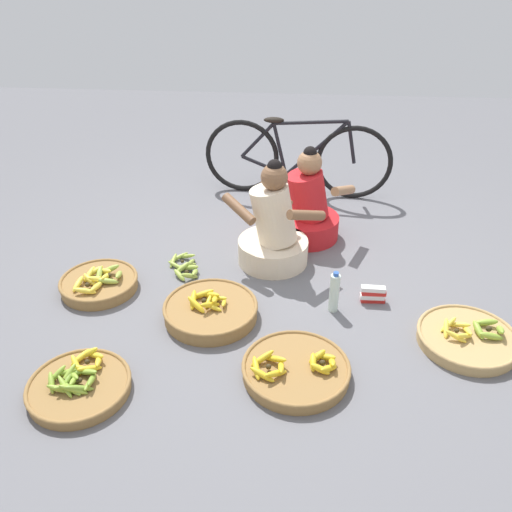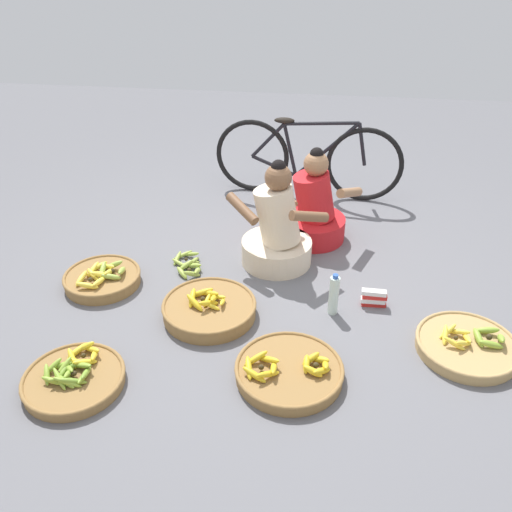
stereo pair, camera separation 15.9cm
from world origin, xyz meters
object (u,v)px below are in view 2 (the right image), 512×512
Objects in this scene: banana_basket_back_right at (467,345)px; vendor_woman_front at (277,232)px; packet_carton_stack at (374,298)px; banana_basket_mid_left at (74,378)px; vendor_woman_behind at (313,211)px; loose_bananas_near_bicycle at (188,265)px; banana_basket_front_left at (289,371)px; bicycle_leaning at (307,159)px; banana_basket_back_center at (102,278)px; banana_basket_back_left at (209,308)px; water_bottle at (334,295)px.

vendor_woman_front is at bearing 145.80° from banana_basket_back_right.
banana_basket_mid_left is at bearing -150.33° from packet_carton_stack.
banana_basket_mid_left reaches higher than packet_carton_stack.
vendor_woman_behind reaches higher than banana_basket_back_right.
packet_carton_stack reaches higher than loose_bananas_near_bicycle.
banana_basket_front_left is 3.64× the size of packet_carton_stack.
loose_bananas_near_bicycle is (-0.64, -0.17, -0.23)m from vendor_woman_front.
bicycle_leaning reaches higher than banana_basket_back_center.
banana_basket_back_right is (1.07, -2.03, -0.31)m from bicycle_leaning.
banana_basket_back_center is 1.87m from packet_carton_stack.
packet_carton_stack is at bearing 13.35° from banana_basket_back_left.
banana_basket_back_left is 0.60m from loose_bananas_near_bicycle.
banana_basket_back_center is (-1.43, -0.86, -0.19)m from vendor_woman_behind.
loose_bananas_near_bicycle is (-0.27, 0.53, -0.03)m from banana_basket_back_left.
banana_basket_back_center is at bearing 152.03° from banana_basket_front_left.
vendor_woman_front is at bearing 99.32° from banana_basket_front_left.
water_bottle is (0.18, -0.97, -0.10)m from vendor_woman_behind.
bicycle_leaning reaches higher than banana_basket_front_left.
vendor_woman_front reaches higher than packet_carton_stack.
bicycle_leaning is at bearing 108.30° from packet_carton_stack.
loose_bananas_near_bicycle is at bearing 129.20° from banana_basket_front_left.
banana_basket_front_left is at bearing -80.68° from vendor_woman_front.
banana_basket_mid_left is 1.28m from loose_bananas_near_bicycle.
packet_carton_stack is at bearing 29.67° from banana_basket_mid_left.
bicycle_leaning is 3.03× the size of banana_basket_mid_left.
vendor_woman_front reaches higher than loose_bananas_near_bicycle.
banana_basket_back_left reaches higher than banana_basket_front_left.
packet_carton_stack is (1.06, 0.25, 0.00)m from banana_basket_back_left.
vendor_woman_behind is 0.81m from bicycle_leaning.
banana_basket_back_right is at bearing -4.66° from banana_basket_back_left.
loose_bananas_near_bicycle is at bearing 168.05° from packet_carton_stack.
banana_basket_back_left is at bearing 175.34° from banana_basket_back_right.
vendor_woman_behind is 1.36× the size of banana_basket_mid_left.
vendor_woman_behind is 1.25× the size of banana_basket_back_left.
water_bottle is at bearing 69.50° from banana_basket_front_left.
banana_basket_back_center is at bearing -128.62° from bicycle_leaning.
bicycle_leaning is 1.61m from loose_bananas_near_bicycle.
vendor_woman_behind is 1.24× the size of banana_basket_front_left.
vendor_woman_front is 0.70m from loose_bananas_near_bicycle.
banana_basket_back_center is at bearing 171.15° from banana_basket_back_right.
banana_basket_mid_left is (-1.22, -1.81, -0.20)m from vendor_woman_behind.
banana_basket_back_left reaches higher than loose_bananas_near_bicycle.
banana_basket_front_left is 1.09m from banana_basket_back_right.
banana_basket_back_center is at bearing -152.18° from loose_bananas_near_bicycle.
water_bottle is (-0.79, 0.27, 0.10)m from banana_basket_back_right.
vendor_woman_behind reaches higher than banana_basket_front_left.
vendor_woman_behind is 2.09× the size of loose_bananas_near_bicycle.
banana_basket_back_center is 0.85m from banana_basket_back_left.
banana_basket_back_left reaches higher than packet_carton_stack.
banana_basket_back_center is 0.89× the size of banana_basket_back_right.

